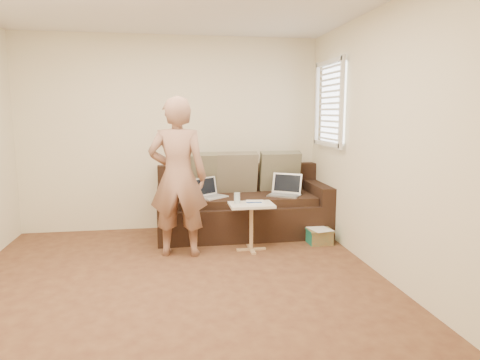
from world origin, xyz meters
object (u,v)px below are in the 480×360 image
Objects in this scene: person at (178,177)px; striped_box at (319,236)px; laptop_silver at (284,196)px; sofa at (243,202)px; laptop_white at (213,198)px; side_table at (251,227)px; drinking_glass at (237,198)px.

person is 5.98× the size of striped_box.
laptop_silver is 0.69m from striped_box.
sofa reaches higher than laptop_white.
laptop_silver reaches higher than striped_box.
side_table is at bearing -169.38° from person.
drinking_glass reaches higher than laptop_white.
laptop_silver is 1.34× the size of striped_box.
striped_box is (1.03, 0.07, -0.52)m from drinking_glass.
laptop_white is at bearing 122.74° from side_table.
laptop_silver is at bearing -39.91° from laptop_white.
drinking_glass is (-0.18, -0.65, 0.19)m from sofa.
striped_box is (0.33, -0.43, -0.43)m from laptop_silver.
person is 14.76× the size of drinking_glass.
side_table is (-0.02, -0.71, -0.15)m from sofa.
side_table is (0.39, -0.60, -0.24)m from laptop_white.
sofa is at bearing 145.92° from striped_box.
person is 3.19× the size of side_table.
laptop_silver is at bearing 127.54° from striped_box.
striped_box is at bearing -57.83° from laptop_white.
laptop_white reaches higher than striped_box.
person reaches higher than drinking_glass.
laptop_silver is 0.72× the size of side_table.
sofa is 5.54× the size of laptop_silver.
laptop_white is 0.60m from drinking_glass.
sofa reaches higher than laptop_silver.
striped_box is at bearing 8.52° from side_table.
person reaches higher than sofa.
person reaches higher than laptop_silver.
sofa reaches higher than drinking_glass.
drinking_glass is 0.40× the size of striped_box.
striped_box is at bearing -165.67° from person.
laptop_white is 2.90× the size of drinking_glass.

